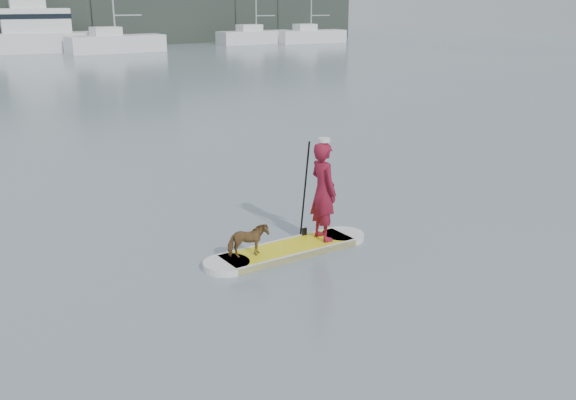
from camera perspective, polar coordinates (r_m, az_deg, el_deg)
ground at (r=13.66m, az=1.80°, el=-1.21°), size 140.00×140.00×0.00m
paddleboard at (r=11.55m, az=0.00°, el=-4.45°), size 3.30×0.92×0.12m
paddler at (r=11.65m, az=3.15°, el=0.78°), size 0.51×0.71×1.83m
white_cap at (r=11.41m, az=3.23°, el=5.35°), size 0.22×0.22×0.07m
dog at (r=11.03m, az=-3.57°, el=-3.62°), size 0.75×0.49×0.58m
paddle at (r=11.87m, az=1.49°, el=-0.07°), size 0.10×0.30×2.00m
sailboat_e at (r=57.93m, az=-15.11°, el=13.38°), size 8.18×2.92×11.73m
sailboat_f at (r=66.94m, az=-2.88°, el=14.39°), size 8.18×2.94×12.03m
motor_yacht_a at (r=59.99m, az=-20.90°, el=13.78°), size 10.32×4.82×5.95m
shore_building_east at (r=69.25m, az=-14.75°, el=16.61°), size 10.00×4.00×8.00m
sailboat_g at (r=68.42m, az=2.01°, el=14.46°), size 7.50×3.38×10.71m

